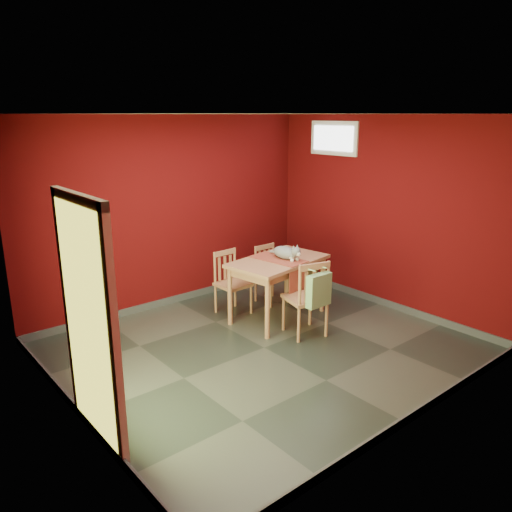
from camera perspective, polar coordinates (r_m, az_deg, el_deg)
ground at (r=6.08m, az=0.93°, el=-10.43°), size 4.50×4.50×0.00m
room_shell at (r=6.06m, az=0.93°, el=-10.00°), size 4.50×4.50×4.50m
doorway at (r=4.25m, az=-18.70°, el=-6.69°), size 0.06×1.01×2.13m
window at (r=7.74m, az=8.86°, el=13.16°), size 0.05×0.90×0.50m
outlet_plate at (r=8.35m, az=0.32°, el=-0.77°), size 0.08×0.02×0.12m
dining_table at (r=6.68m, az=2.55°, el=-1.24°), size 1.43×0.97×0.83m
table_runner at (r=6.58m, az=3.30°, el=-1.12°), size 0.47×0.81×0.39m
chair_far_left at (r=6.95m, az=-2.85°, el=-2.95°), size 0.42×0.42×0.88m
chair_far_right at (r=7.36m, az=1.61°, el=-2.00°), size 0.40×0.40×0.85m
chair_near at (r=6.25m, az=5.87°, el=-4.69°), size 0.57×0.57×0.99m
tote_bag at (r=6.02m, az=7.19°, el=-3.88°), size 0.34×0.20×0.47m
cat at (r=6.66m, az=3.36°, el=0.66°), size 0.40×0.52×0.23m
picture_frame at (r=8.38m, az=5.83°, el=-1.40°), size 0.21×0.45×0.43m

